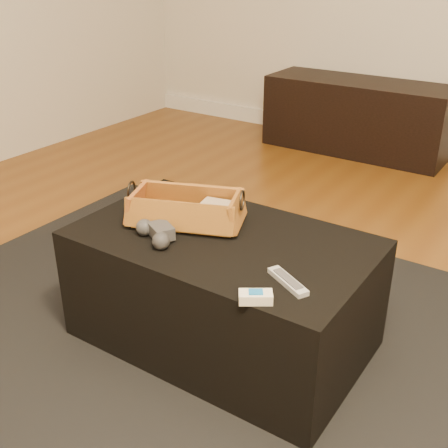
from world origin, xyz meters
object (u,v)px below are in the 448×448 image
Objects in this scene: wicker_basket at (186,210)px; silver_remote at (288,281)px; game_controller at (156,233)px; cream_gadget at (256,297)px; ottoman at (222,289)px; tv_remote at (180,217)px; media_cabinet at (357,116)px.

wicker_basket is 2.76× the size of silver_remote.
game_controller reaches higher than cream_gadget.
ottoman is 5.42× the size of game_controller.
cream_gadget reaches higher than silver_remote.
game_controller is (0.00, -0.16, -0.02)m from wicker_basket.
silver_remote is (0.50, -0.14, -0.02)m from tv_remote.
ottoman is at bearing -26.47° from tv_remote.
cream_gadget is (0.74, -2.62, 0.20)m from media_cabinet.
media_cabinet is 1.27× the size of ottoman.
cream_gadget is (-0.03, -0.13, 0.01)m from silver_remote.
media_cabinet is 2.36m from wicker_basket.
media_cabinet is 2.52m from game_controller.
silver_remote is at bearing 0.57° from game_controller.
media_cabinet is at bearing 96.34° from game_controller.
game_controller is 0.47m from cream_gadget.
ottoman is at bearing -6.28° from wicker_basket.
ottoman is 0.32m from game_controller.
game_controller is 0.49m from silver_remote.
ottoman is 9.80× the size of cream_gadget.
wicker_basket reaches higher than silver_remote.
tv_remote is 1.14× the size of game_controller.
wicker_basket is 0.54m from cream_gadget.
cream_gadget is (0.46, -0.29, -0.03)m from wicker_basket.
tv_remote is 0.52m from silver_remote.
game_controller is (0.28, -2.50, 0.21)m from media_cabinet.
ottoman is 0.29m from tv_remote.
ottoman is 0.46m from cream_gadget.
ottoman is 0.31m from wicker_basket.
media_cabinet is at bearing 100.66° from ottoman.
wicker_basket reaches higher than ottoman.
tv_remote is 2.06× the size of cream_gadget.
game_controller is 1.15× the size of silver_remote.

